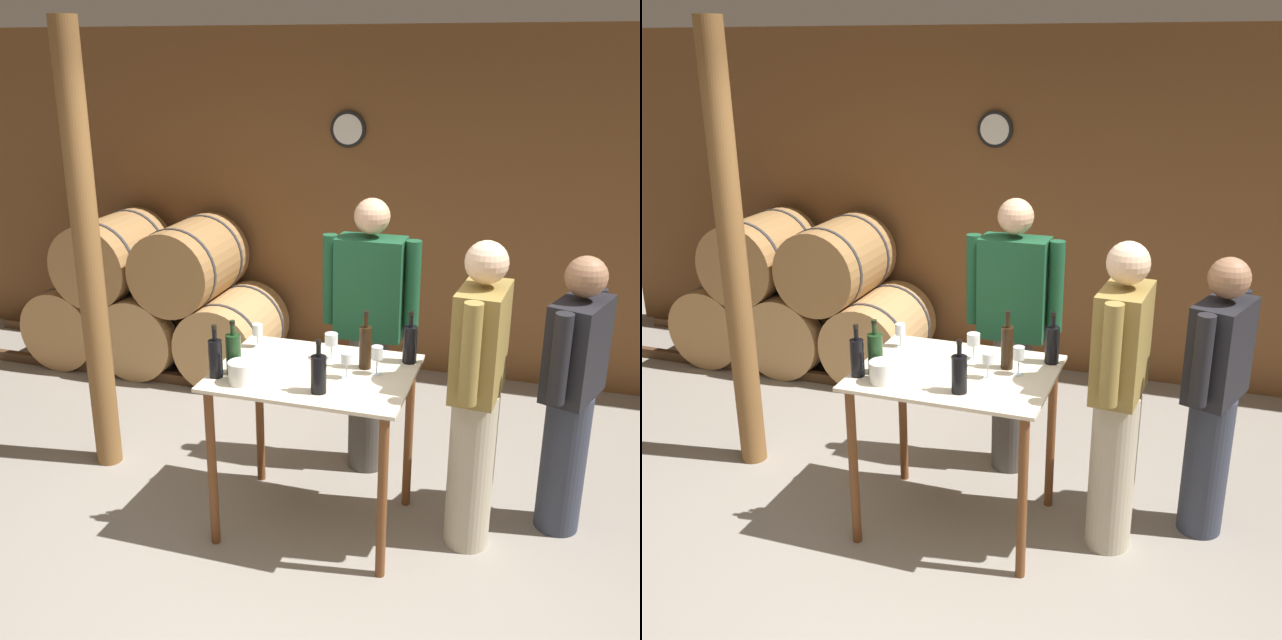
{
  "view_description": "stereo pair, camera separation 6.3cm",
  "coord_description": "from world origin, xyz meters",
  "views": [
    {
      "loc": [
        0.99,
        -2.96,
        2.52
      ],
      "look_at": [
        -0.12,
        0.56,
        1.18
      ],
      "focal_mm": 42.0,
      "sensor_mm": 36.0,
      "label": 1
    },
    {
      "loc": [
        1.05,
        -2.94,
        2.52
      ],
      "look_at": [
        -0.12,
        0.56,
        1.18
      ],
      "focal_mm": 42.0,
      "sensor_mm": 36.0,
      "label": 2
    }
  ],
  "objects": [
    {
      "name": "wine_bottle_left",
      "position": [
        -0.5,
        0.31,
        1.05
      ],
      "size": [
        0.08,
        0.08,
        0.29
      ],
      "color": "#193819",
      "rests_on": "tasting_table"
    },
    {
      "name": "wine_glass_near_right",
      "position": [
        0.07,
        0.43,
        1.04
      ],
      "size": [
        0.06,
        0.06,
        0.14
      ],
      "color": "silver",
      "rests_on": "tasting_table"
    },
    {
      "name": "back_wall",
      "position": [
        -0.0,
        2.8,
        1.35
      ],
      "size": [
        8.4,
        0.08,
        2.7
      ],
      "color": "brown",
      "rests_on": "ground_plane"
    },
    {
      "name": "person_host",
      "position": [
        0.01,
        1.16,
        0.92
      ],
      "size": [
        0.59,
        0.24,
        1.73
      ],
      "color": "#4C4742",
      "rests_on": "ground_plane"
    },
    {
      "name": "wine_bottle_center",
      "position": [
        -0.02,
        0.22,
        1.04
      ],
      "size": [
        0.08,
        0.08,
        0.27
      ],
      "color": "black",
      "rests_on": "tasting_table"
    },
    {
      "name": "wine_glass_near_center",
      "position": [
        -0.08,
        0.65,
        1.04
      ],
      "size": [
        0.07,
        0.07,
        0.15
      ],
      "color": "silver",
      "rests_on": "tasting_table"
    },
    {
      "name": "ice_bucket",
      "position": [
        -0.42,
        0.21,
        0.99
      ],
      "size": [
        0.14,
        0.14,
        0.11
      ],
      "color": "white",
      "rests_on": "tasting_table"
    },
    {
      "name": "wine_bottle_right",
      "position": [
        0.13,
        0.58,
        1.06
      ],
      "size": [
        0.07,
        0.07,
        0.32
      ],
      "color": "black",
      "rests_on": "tasting_table"
    },
    {
      "name": "tasting_table",
      "position": [
        -0.12,
        0.46,
        0.76
      ],
      "size": [
        1.03,
        0.79,
        0.93
      ],
      "color": "beige",
      "rests_on": "ground_plane"
    },
    {
      "name": "wine_glass_far_side",
      "position": [
        0.21,
        0.52,
        1.05
      ],
      "size": [
        0.06,
        0.06,
        0.15
      ],
      "color": "silver",
      "rests_on": "tasting_table"
    },
    {
      "name": "wine_bottle_far_right",
      "position": [
        0.34,
        0.73,
        1.04
      ],
      "size": [
        0.08,
        0.08,
        0.29
      ],
      "color": "black",
      "rests_on": "tasting_table"
    },
    {
      "name": "ground_plane",
      "position": [
        0.0,
        0.0,
        0.0
      ],
      "size": [
        14.0,
        14.0,
        0.0
      ],
      "primitive_type": "plane",
      "color": "gray"
    },
    {
      "name": "barrel_rack",
      "position": [
        -2.09,
        2.26,
        0.55
      ],
      "size": [
        3.68,
        0.85,
        1.26
      ],
      "color": "#4C331E",
      "rests_on": "ground_plane"
    },
    {
      "name": "wooden_post",
      "position": [
        -1.6,
        0.71,
        1.35
      ],
      "size": [
        0.16,
        0.16,
        2.7
      ],
      "color": "brown",
      "rests_on": "ground_plane"
    },
    {
      "name": "person_visitor_bearded",
      "position": [
        1.19,
        0.84,
        0.82
      ],
      "size": [
        0.34,
        0.56,
        1.56
      ],
      "color": "#333847",
      "rests_on": "ground_plane"
    },
    {
      "name": "person_visitor_with_scarf",
      "position": [
        0.72,
        0.54,
        0.89
      ],
      "size": [
        0.25,
        0.59,
        1.68
      ],
      "color": "#B7AD93",
      "rests_on": "ground_plane"
    },
    {
      "name": "wine_bottle_far_left",
      "position": [
        -0.58,
        0.25,
        1.04
      ],
      "size": [
        0.07,
        0.07,
        0.28
      ],
      "color": "black",
      "rests_on": "tasting_table"
    },
    {
      "name": "wine_glass_near_left",
      "position": [
        -0.52,
        0.69,
        1.03
      ],
      "size": [
        0.06,
        0.06,
        0.14
      ],
      "color": "silver",
      "rests_on": "tasting_table"
    }
  ]
}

